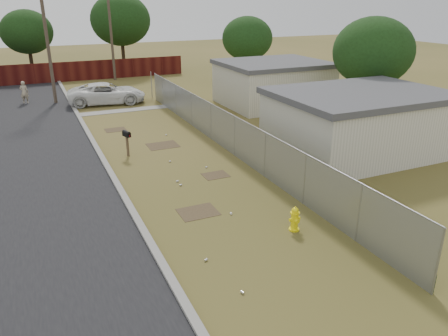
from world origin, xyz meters
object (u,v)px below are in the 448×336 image
fire_hydrant (295,219)px  mailbox (127,136)px  pickup_truck (107,93)px  pedestrian (24,92)px

fire_hydrant → mailbox: (-3.42, 9.69, 0.62)m
pickup_truck → pedestrian: 6.11m
mailbox → pedestrian: 15.29m
mailbox → pickup_truck: bearing=84.2°
fire_hydrant → pickup_truck: (-2.19, 21.75, 0.35)m
pedestrian → mailbox: bearing=127.5°
mailbox → pedestrian: pedestrian is taller
fire_hydrant → pickup_truck: bearing=95.8°
mailbox → pedestrian: bearing=106.4°
mailbox → pickup_truck: 12.13m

